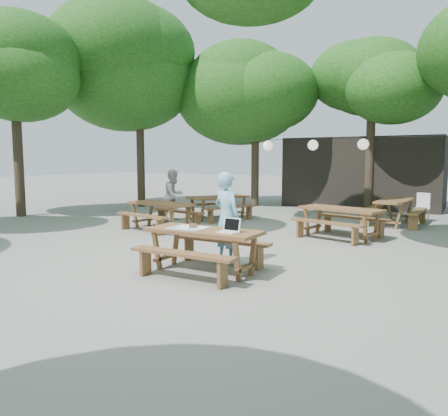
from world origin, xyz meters
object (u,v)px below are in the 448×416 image
woman (227,218)px  second_person (174,195)px  plastic_chair (420,214)px  picnic_table_nw (161,215)px  main_picnic_table (204,250)px

woman → second_person: bearing=-25.3°
woman → plastic_chair: (2.56, 7.67, -0.60)m
plastic_chair → picnic_table_nw: bearing=-114.8°
picnic_table_nw → plastic_chair: (6.08, 5.17, -0.13)m
picnic_table_nw → woman: bearing=-23.4°
plastic_chair → woman: bearing=-83.7°
picnic_table_nw → second_person: size_ratio=1.35×
main_picnic_table → plastic_chair: 8.86m
woman → second_person: woman is taller
picnic_table_nw → woman: woman is taller
main_picnic_table → second_person: 6.50m
main_picnic_table → second_person: size_ratio=1.24×
picnic_table_nw → second_person: bearing=126.1°
plastic_chair → main_picnic_table: bearing=-82.0°
second_person → plastic_chair: bearing=-58.9°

